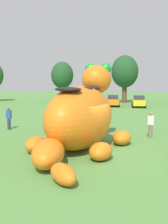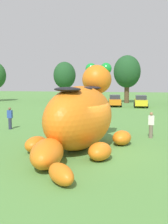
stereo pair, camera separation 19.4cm
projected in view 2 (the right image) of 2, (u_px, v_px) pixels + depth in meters
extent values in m
plane|color=#568E42|center=(104.00, 152.00, 14.04)|extent=(160.00, 160.00, 0.00)
ellipsoid|color=orange|center=(80.00, 117.00, 14.66)|extent=(4.18, 6.62, 3.46)
ellipsoid|color=orange|center=(97.00, 79.00, 16.81)|extent=(2.17, 2.32, 1.83)
sphere|color=green|center=(91.00, 69.00, 17.18)|extent=(0.73, 0.73, 0.73)
sphere|color=green|center=(106.00, 68.00, 16.79)|extent=(0.73, 0.73, 0.73)
ellipsoid|color=black|center=(90.00, 88.00, 15.75)|extent=(1.57, 1.35, 0.23)
ellipsoid|color=black|center=(80.00, 89.00, 14.48)|extent=(1.57, 1.35, 0.23)
ellipsoid|color=black|center=(67.00, 89.00, 13.08)|extent=(1.57, 1.35, 0.23)
ellipsoid|color=orange|center=(64.00, 133.00, 17.11)|extent=(1.32, 1.65, 0.85)
ellipsoid|color=orange|center=(122.00, 138.00, 15.61)|extent=(1.32, 1.65, 0.85)
ellipsoid|color=orange|center=(36.00, 144.00, 13.96)|extent=(1.32, 1.65, 0.85)
ellipsoid|color=orange|center=(100.00, 151.00, 12.58)|extent=(1.32, 1.65, 0.85)
ellipsoid|color=orange|center=(47.00, 153.00, 11.56)|extent=(1.81, 2.95, 1.21)
ellipsoid|color=orange|center=(61.00, 174.00, 9.65)|extent=(1.60, 1.69, 0.74)
cube|color=white|center=(70.00, 101.00, 40.82)|extent=(1.86, 4.16, 0.80)
cube|color=#2D333D|center=(70.00, 96.00, 40.59)|extent=(1.57, 2.02, 0.60)
cylinder|color=black|center=(68.00, 103.00, 42.30)|extent=(0.26, 0.65, 0.64)
cylinder|color=black|center=(78.00, 103.00, 41.88)|extent=(0.26, 0.65, 0.64)
cylinder|color=black|center=(62.00, 104.00, 39.85)|extent=(0.26, 0.65, 0.64)
cylinder|color=black|center=(73.00, 104.00, 39.43)|extent=(0.26, 0.65, 0.64)
cube|color=#2347B7|center=(92.00, 101.00, 40.16)|extent=(1.91, 4.18, 0.80)
cube|color=#2D333D|center=(92.00, 97.00, 39.94)|extent=(1.60, 2.04, 0.60)
cylinder|color=black|center=(89.00, 103.00, 41.65)|extent=(0.27, 0.65, 0.64)
cylinder|color=black|center=(100.00, 103.00, 41.20)|extent=(0.27, 0.65, 0.64)
cylinder|color=black|center=(85.00, 105.00, 39.21)|extent=(0.27, 0.65, 0.64)
cylinder|color=black|center=(96.00, 105.00, 38.77)|extent=(0.27, 0.65, 0.64)
cube|color=orange|center=(115.00, 101.00, 39.77)|extent=(2.27, 4.30, 0.80)
cube|color=#2D333D|center=(115.00, 97.00, 39.54)|extent=(1.76, 2.16, 0.60)
cylinder|color=black|center=(109.00, 103.00, 41.13)|extent=(0.33, 0.67, 0.64)
cylinder|color=black|center=(120.00, 103.00, 41.01)|extent=(0.33, 0.67, 0.64)
cylinder|color=black|center=(109.00, 105.00, 38.61)|extent=(0.33, 0.67, 0.64)
cylinder|color=black|center=(121.00, 105.00, 38.49)|extent=(0.33, 0.67, 0.64)
cube|color=yellow|center=(141.00, 102.00, 38.45)|extent=(1.92, 4.19, 0.80)
cube|color=#2D333D|center=(141.00, 97.00, 38.22)|extent=(1.60, 2.05, 0.60)
cylinder|color=black|center=(134.00, 104.00, 39.88)|extent=(0.27, 0.65, 0.64)
cylinder|color=black|center=(146.00, 104.00, 39.61)|extent=(0.27, 0.65, 0.64)
cylinder|color=black|center=(135.00, 106.00, 37.38)|extent=(0.27, 0.65, 0.64)
cylinder|color=black|center=(147.00, 106.00, 37.11)|extent=(0.27, 0.65, 0.64)
cylinder|color=brown|center=(65.00, 94.00, 49.86)|extent=(0.74, 0.74, 2.58)
ellipsoid|color=#1E4C23|center=(65.00, 75.00, 49.45)|extent=(4.12, 4.12, 4.95)
cylinder|color=brown|center=(127.00, 95.00, 45.88)|extent=(0.82, 0.82, 2.86)
ellipsoid|color=#1E4C23|center=(127.00, 72.00, 45.43)|extent=(4.58, 4.58, 5.50)
cylinder|color=#726656|center=(151.00, 131.00, 17.49)|extent=(0.26, 0.26, 0.88)
cube|color=white|center=(151.00, 120.00, 17.40)|extent=(0.38, 0.22, 0.60)
sphere|color=#9E7051|center=(151.00, 114.00, 17.36)|extent=(0.22, 0.22, 0.22)
cylinder|color=#2D334C|center=(64.00, 105.00, 37.25)|extent=(0.26, 0.26, 0.88)
cube|color=red|center=(64.00, 100.00, 37.17)|extent=(0.38, 0.22, 0.60)
sphere|color=brown|center=(64.00, 97.00, 37.12)|extent=(0.22, 0.22, 0.22)
cylinder|color=#2D334C|center=(10.00, 124.00, 20.72)|extent=(0.26, 0.26, 0.88)
cube|color=#2D4CA5|center=(10.00, 114.00, 20.64)|extent=(0.38, 0.22, 0.60)
sphere|color=brown|center=(10.00, 109.00, 20.59)|extent=(0.22, 0.22, 0.22)
cylinder|color=#726656|center=(103.00, 112.00, 28.98)|extent=(0.26, 0.26, 0.88)
cube|color=red|center=(103.00, 105.00, 28.89)|extent=(0.38, 0.22, 0.60)
sphere|color=brown|center=(103.00, 101.00, 28.84)|extent=(0.22, 0.22, 0.22)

